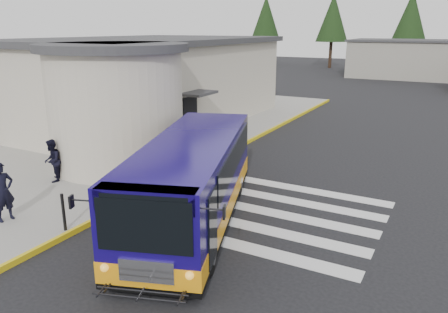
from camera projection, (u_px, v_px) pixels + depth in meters
The scene contains 9 objects.
ground at pixel (274, 202), 14.35m from camera, with size 140.00×140.00×0.00m, color black.
sidewalk at pixel (137, 141), 21.81m from camera, with size 10.00×34.00×0.15m, color gray.
curb_strip at pixel (224, 154), 19.55m from camera, with size 0.12×34.00×0.16m, color yellow.
station_building at pixel (142, 82), 24.40m from camera, with size 12.70×18.70×4.80m.
crosswalk at pixel (250, 208), 13.90m from camera, with size 8.00×5.35×0.01m.
transit_bus at pixel (192, 184), 12.59m from camera, with size 5.25×9.02×2.48m.
pedestrian_a at pixel (3, 192), 12.46m from camera, with size 0.64×0.42×1.75m, color black.
pedestrian_b at pixel (52, 161), 15.69m from camera, with size 0.75×0.59×1.55m, color black.
bollard at pixel (64, 212), 11.91m from camera, with size 0.09×0.09×1.07m, color black.
Camera 1 is at (4.90, -12.50, 5.54)m, focal length 35.00 mm.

